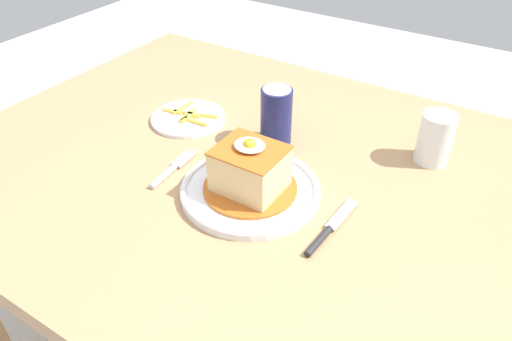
% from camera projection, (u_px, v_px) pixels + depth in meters
% --- Properties ---
extents(dining_table, '(1.37, 0.95, 0.76)m').
position_uv_depth(dining_table, '(276.00, 213.00, 1.01)').
color(dining_table, '#A87F56').
rests_on(dining_table, ground_plane).
extents(main_plate, '(0.26, 0.26, 0.02)m').
position_uv_depth(main_plate, '(250.00, 189.00, 0.90)').
color(main_plate, white).
rests_on(main_plate, dining_table).
extents(sandwich_meal, '(0.17, 0.17, 0.11)m').
position_uv_depth(sandwich_meal, '(250.00, 171.00, 0.88)').
color(sandwich_meal, '#B75B1E').
rests_on(sandwich_meal, main_plate).
extents(fork, '(0.03, 0.14, 0.01)m').
position_uv_depth(fork, '(170.00, 171.00, 0.95)').
color(fork, silver).
rests_on(fork, dining_table).
extents(knife, '(0.02, 0.17, 0.01)m').
position_uv_depth(knife, '(326.00, 233.00, 0.81)').
color(knife, '#262628').
rests_on(knife, dining_table).
extents(soda_can, '(0.07, 0.07, 0.12)m').
position_uv_depth(soda_can, '(276.00, 116.00, 1.02)').
color(soda_can, '#191E51').
rests_on(soda_can, dining_table).
extents(drinking_glass, '(0.07, 0.07, 0.10)m').
position_uv_depth(drinking_glass, '(434.00, 142.00, 0.97)').
color(drinking_glass, silver).
rests_on(drinking_glass, dining_table).
extents(side_plate_fries, '(0.17, 0.17, 0.02)m').
position_uv_depth(side_plate_fries, '(188.00, 118.00, 1.12)').
color(side_plate_fries, white).
rests_on(side_plate_fries, dining_table).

